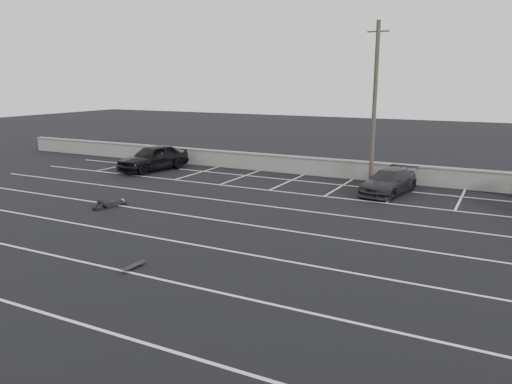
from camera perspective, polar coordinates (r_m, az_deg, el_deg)
The scene contains 8 objects.
ground at distance 17.22m, azimuth -5.63°, elevation -6.28°, with size 120.00×120.00×0.00m, color black.
seawall at distance 29.47m, azimuth 9.27°, elevation 2.73°, with size 50.00×0.45×1.06m.
stall_lines at distance 20.92m, azimuth 0.74°, elevation -2.75°, with size 36.00×20.05×0.01m.
car_left at distance 31.92m, azimuth -11.67°, elevation 3.87°, with size 1.91×4.75×1.62m, color black.
car_right at distance 25.73m, azimuth 14.92°, elevation 1.14°, with size 1.70×4.19×1.22m, color #26242B.
utility_pole at distance 27.69m, azimuth 13.39°, elevation 9.83°, with size 1.14×0.23×8.58m.
person at distance 23.51m, azimuth -15.88°, elevation -0.97°, with size 1.07×2.25×0.44m, color black, non-canonical shape.
skateboard at distance 15.71m, azimuth -13.85°, elevation -8.22°, with size 0.25×0.78×0.09m.
Camera 1 is at (8.92, -13.63, 5.60)m, focal length 35.00 mm.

